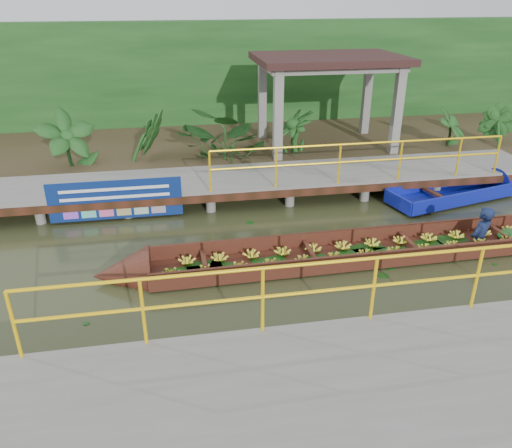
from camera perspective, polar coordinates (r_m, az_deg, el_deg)
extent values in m
plane|color=#35371B|center=(10.16, 1.93, -4.14)|extent=(80.00, 80.00, 0.00)
cube|color=#352D1A|center=(16.94, -3.35, 8.91)|extent=(30.00, 8.00, 0.45)
cube|color=slate|center=(13.09, -1.20, 5.22)|extent=(16.00, 2.00, 0.15)
cube|color=black|center=(12.19, -0.46, 3.28)|extent=(16.00, 0.12, 0.18)
cylinder|color=yellow|center=(12.59, 12.07, 9.00)|extent=(7.50, 0.05, 0.05)
cylinder|color=yellow|center=(12.72, 11.89, 7.06)|extent=(7.50, 0.05, 0.05)
cylinder|color=yellow|center=(12.74, 11.87, 6.84)|extent=(0.05, 0.05, 1.00)
cylinder|color=slate|center=(14.40, -26.09, 3.28)|extent=(0.24, 0.24, 0.55)
cylinder|color=slate|center=(12.49, -19.03, 1.38)|extent=(0.24, 0.24, 0.55)
cylinder|color=slate|center=(13.96, -18.22, 4.00)|extent=(0.24, 0.24, 0.55)
cylinder|color=slate|center=(12.31, -9.84, 2.10)|extent=(0.24, 0.24, 0.55)
cylinder|color=slate|center=(13.80, -9.98, 4.67)|extent=(0.24, 0.24, 0.55)
cylinder|color=slate|center=(12.45, -0.61, 2.77)|extent=(0.24, 0.24, 0.55)
cylinder|color=slate|center=(13.93, -1.71, 5.25)|extent=(0.24, 0.24, 0.55)
cylinder|color=slate|center=(12.91, 8.19, 3.34)|extent=(0.24, 0.24, 0.55)
cylinder|color=slate|center=(14.34, 6.25, 5.70)|extent=(0.24, 0.24, 0.55)
cylinder|color=slate|center=(13.65, 16.22, 3.79)|extent=(0.24, 0.24, 0.55)
cylinder|color=slate|center=(15.00, 13.66, 6.03)|extent=(0.24, 0.24, 0.55)
cylinder|color=slate|center=(14.62, 23.32, 4.13)|extent=(0.24, 0.24, 0.55)
cylinder|color=slate|center=(15.90, 20.34, 6.23)|extent=(0.24, 0.24, 0.55)
cylinder|color=slate|center=(12.45, -0.61, 2.77)|extent=(0.24, 0.24, 0.55)
cube|color=slate|center=(7.08, 17.83, -17.70)|extent=(18.00, 2.40, 0.70)
cylinder|color=yellow|center=(7.13, 15.18, -3.61)|extent=(10.00, 0.05, 0.05)
cylinder|color=yellow|center=(7.35, 14.78, -6.69)|extent=(10.00, 0.05, 0.05)
cylinder|color=yellow|center=(7.38, 14.74, -7.02)|extent=(0.05, 0.05, 1.00)
cube|color=slate|center=(14.49, 2.53, 11.74)|extent=(0.25, 0.25, 2.80)
cube|color=slate|center=(15.66, 15.79, 11.86)|extent=(0.25, 0.25, 2.80)
cube|color=slate|center=(16.79, 0.71, 13.64)|extent=(0.25, 0.25, 2.80)
cube|color=slate|center=(17.80, 12.51, 13.74)|extent=(0.25, 0.25, 2.80)
cube|color=slate|center=(15.87, 8.31, 17.47)|extent=(4.00, 2.60, 0.12)
cube|color=black|center=(15.84, 8.35, 18.19)|extent=(4.40, 3.00, 0.20)
cube|color=#133B12|center=(18.98, -4.46, 16.16)|extent=(30.00, 0.80, 4.00)
cube|color=#3B1A10|center=(10.45, 11.90, -3.43)|extent=(8.57, 1.20, 0.06)
cube|color=#3B1A10|center=(10.82, 10.92, -1.41)|extent=(8.55, 0.20, 0.36)
cube|color=#3B1A10|center=(9.95, 13.12, -4.11)|extent=(8.55, 0.20, 0.36)
cone|color=#3B1A10|center=(9.72, -15.07, -5.53)|extent=(1.09, 1.04, 1.03)
ellipsoid|color=#133B12|center=(12.09, 27.12, -1.18)|extent=(0.61, 0.48, 0.28)
imported|color=#111B3E|center=(11.37, 24.84, 1.73)|extent=(0.69, 0.60, 1.59)
cube|color=#0D1899|center=(13.89, 21.29, 2.93)|extent=(3.53, 1.79, 0.11)
cube|color=#0D1899|center=(14.17, 19.98, 4.17)|extent=(3.30, 0.87, 0.34)
cube|color=#0D1899|center=(13.52, 22.84, 2.69)|extent=(3.30, 0.87, 0.34)
cube|color=#0D1899|center=(12.74, 15.91, 2.43)|extent=(0.31, 1.00, 0.34)
cone|color=#0D1899|center=(15.24, 26.54, 4.16)|extent=(0.88, 1.08, 0.95)
cube|color=black|center=(13.44, 19.68, 3.31)|extent=(0.35, 1.01, 0.06)
cube|color=navy|center=(12.05, -15.72, 2.69)|extent=(3.05, 0.03, 0.95)
cube|color=white|center=(11.94, -15.88, 3.85)|extent=(2.48, 0.01, 0.07)
cube|color=white|center=(12.01, -15.77, 2.96)|extent=(2.48, 0.01, 0.07)
imported|color=#133B12|center=(14.72, -20.83, 8.61)|extent=(1.15, 1.15, 1.44)
imported|color=#133B12|center=(14.48, -12.97, 9.36)|extent=(1.15, 1.15, 1.44)
imported|color=#133B12|center=(14.56, -2.98, 10.05)|extent=(1.15, 1.15, 1.44)
imported|color=#133B12|center=(14.93, 4.78, 10.39)|extent=(1.15, 1.15, 1.44)
imported|color=#133B12|center=(16.89, 21.71, 10.47)|extent=(1.15, 1.15, 1.44)
imported|color=#133B12|center=(17.72, 25.93, 10.35)|extent=(1.15, 1.15, 1.44)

